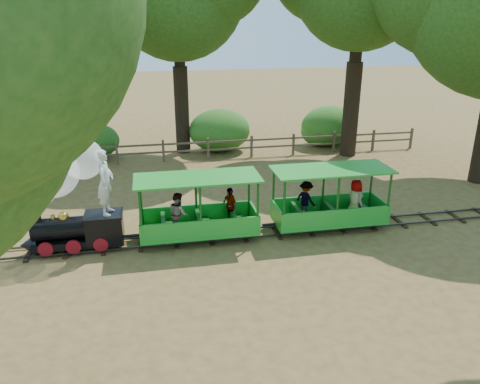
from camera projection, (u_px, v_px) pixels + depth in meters
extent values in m
plane|color=olive|center=(276.00, 233.00, 14.06)|extent=(90.00, 90.00, 0.00)
cube|color=#3F3D3A|center=(279.00, 235.00, 13.75)|extent=(22.00, 0.05, 0.05)
cube|color=#3F3D3A|center=(274.00, 226.00, 14.30)|extent=(22.00, 0.05, 0.05)
cube|color=#382314|center=(276.00, 232.00, 14.05)|extent=(0.12, 1.00, 0.05)
cube|color=#382314|center=(105.00, 247.00, 13.14)|extent=(0.12, 1.00, 0.05)
cube|color=#382314|center=(427.00, 219.00, 14.95)|extent=(0.12, 1.00, 0.05)
cube|color=black|center=(80.00, 240.00, 12.93)|extent=(2.41, 0.77, 0.20)
cylinder|color=black|center=(63.00, 228.00, 12.72)|extent=(1.53, 0.61, 0.61)
cylinder|color=black|center=(37.00, 211.00, 12.42)|extent=(0.17, 0.17, 0.48)
sphere|color=gold|center=(64.00, 217.00, 12.61)|extent=(0.28, 0.28, 0.28)
cylinder|color=gold|center=(53.00, 217.00, 12.55)|extent=(0.11, 0.11, 0.11)
cube|color=black|center=(105.00, 225.00, 12.92)|extent=(0.98, 0.77, 0.60)
cube|color=black|center=(103.00, 214.00, 12.80)|extent=(1.04, 0.83, 0.04)
cone|color=black|center=(29.00, 245.00, 12.70)|extent=(0.49, 0.70, 0.70)
cylinder|color=gold|center=(31.00, 227.00, 12.53)|extent=(0.11, 0.15, 0.15)
cylinder|color=maroon|center=(46.00, 249.00, 12.42)|extent=(0.39, 0.07, 0.39)
cylinder|color=maroon|center=(51.00, 237.00, 13.14)|extent=(0.39, 0.07, 0.39)
cylinder|color=maroon|center=(73.00, 247.00, 12.55)|extent=(0.39, 0.07, 0.39)
cylinder|color=maroon|center=(77.00, 234.00, 13.27)|extent=(0.39, 0.07, 0.39)
cylinder|color=maroon|center=(101.00, 245.00, 12.68)|extent=(0.39, 0.07, 0.39)
cylinder|color=maroon|center=(103.00, 232.00, 13.40)|extent=(0.39, 0.07, 0.39)
sphere|color=white|center=(38.00, 188.00, 12.26)|extent=(0.98, 0.98, 0.98)
sphere|color=white|center=(54.00, 173.00, 12.25)|extent=(1.31, 1.31, 1.31)
sphere|color=white|center=(83.00, 159.00, 12.32)|extent=(1.09, 1.09, 1.09)
imported|color=silver|center=(105.00, 182.00, 12.49)|extent=(0.56, 0.74, 1.81)
cube|color=green|center=(199.00, 230.00, 13.52)|extent=(3.35, 1.28, 0.10)
cube|color=#124F16|center=(199.00, 233.00, 13.57)|extent=(3.02, 0.49, 0.14)
cube|color=green|center=(201.00, 229.00, 12.87)|extent=(3.35, 0.06, 0.49)
cube|color=green|center=(197.00, 212.00, 13.97)|extent=(3.35, 0.06, 0.49)
cube|color=green|center=(197.00, 178.00, 12.97)|extent=(3.50, 1.43, 0.05)
cylinder|color=#124F16|center=(141.00, 217.00, 12.42)|extent=(0.07, 0.07, 1.58)
cylinder|color=#124F16|center=(141.00, 201.00, 13.49)|extent=(0.07, 0.07, 1.58)
cylinder|color=#124F16|center=(258.00, 208.00, 13.00)|extent=(0.07, 0.07, 1.58)
cylinder|color=#124F16|center=(249.00, 193.00, 14.07)|extent=(0.07, 0.07, 1.58)
cube|color=#124F16|center=(164.00, 225.00, 13.25)|extent=(0.12, 1.08, 0.39)
cube|color=#124F16|center=(199.00, 222.00, 13.44)|extent=(0.12, 1.08, 0.39)
cube|color=#124F16|center=(233.00, 219.00, 13.62)|extent=(0.12, 1.08, 0.39)
cylinder|color=black|center=(162.00, 240.00, 13.05)|extent=(0.28, 0.06, 0.28)
cylinder|color=black|center=(161.00, 230.00, 13.67)|extent=(0.28, 0.06, 0.28)
cylinder|color=black|center=(238.00, 234.00, 13.44)|extent=(0.28, 0.06, 0.28)
cylinder|color=black|center=(233.00, 224.00, 14.05)|extent=(0.28, 0.06, 0.28)
imported|color=gray|center=(178.00, 214.00, 12.92)|extent=(0.65, 0.73, 1.24)
imported|color=gray|center=(230.00, 205.00, 13.67)|extent=(0.51, 0.70, 1.10)
cube|color=green|center=(328.00, 219.00, 14.24)|extent=(3.35, 1.28, 0.10)
cube|color=#124F16|center=(328.00, 222.00, 14.28)|extent=(3.02, 0.49, 0.14)
cube|color=green|center=(337.00, 218.00, 13.58)|extent=(3.35, 0.06, 0.49)
cube|color=green|center=(322.00, 203.00, 14.69)|extent=(3.35, 0.06, 0.49)
cube|color=green|center=(332.00, 170.00, 13.68)|extent=(3.50, 1.43, 0.05)
cylinder|color=#124F16|center=(284.00, 206.00, 13.14)|extent=(0.07, 0.07, 1.58)
cylinder|color=#124F16|center=(273.00, 192.00, 14.20)|extent=(0.07, 0.07, 1.58)
cylinder|color=#124F16|center=(389.00, 198.00, 13.71)|extent=(0.07, 0.07, 1.58)
cylinder|color=#124F16|center=(371.00, 185.00, 14.78)|extent=(0.07, 0.07, 1.58)
cube|color=#124F16|center=(297.00, 214.00, 13.97)|extent=(0.12, 1.08, 0.39)
cube|color=#124F16|center=(329.00, 211.00, 14.15)|extent=(0.12, 1.08, 0.39)
cube|color=#124F16|center=(360.00, 209.00, 14.33)|extent=(0.12, 1.08, 0.39)
cylinder|color=black|center=(298.00, 229.00, 13.76)|extent=(0.28, 0.06, 0.28)
cylinder|color=black|center=(291.00, 220.00, 14.38)|extent=(0.28, 0.06, 0.28)
cylinder|color=black|center=(366.00, 223.00, 14.15)|extent=(0.28, 0.06, 0.28)
cylinder|color=black|center=(356.00, 214.00, 14.77)|extent=(0.28, 0.06, 0.28)
imported|color=gray|center=(306.00, 199.00, 14.10)|extent=(0.73, 0.84, 1.13)
imported|color=gray|center=(355.00, 200.00, 13.88)|extent=(0.53, 0.69, 1.25)
cylinder|color=#2D2116|center=(15.00, 142.00, 17.42)|extent=(0.70, 0.70, 3.40)
cylinder|color=#2D2116|center=(2.00, 68.00, 16.48)|extent=(0.52, 0.53, 1.94)
cylinder|color=#2D2116|center=(182.00, 110.00, 21.71)|extent=(0.66, 0.66, 3.98)
cylinder|color=#2D2116|center=(179.00, 40.00, 20.60)|extent=(0.50, 0.50, 2.27)
cylinder|color=#2D2116|center=(351.00, 110.00, 21.19)|extent=(0.72, 0.72, 4.21)
cylinder|color=#2D2116|center=(358.00, 33.00, 20.01)|extent=(0.54, 0.54, 2.41)
cube|color=brown|center=(19.00, 159.00, 19.59)|extent=(0.10, 0.10, 1.00)
cube|color=brown|center=(69.00, 156.00, 19.95)|extent=(0.10, 0.10, 1.00)
cube|color=brown|center=(117.00, 153.00, 20.32)|extent=(0.10, 0.10, 1.00)
cube|color=brown|center=(163.00, 151.00, 20.68)|extent=(0.10, 0.10, 1.00)
cube|color=brown|center=(208.00, 149.00, 21.04)|extent=(0.10, 0.10, 1.00)
cube|color=brown|center=(252.00, 146.00, 21.40)|extent=(0.10, 0.10, 1.00)
cube|color=brown|center=(293.00, 144.00, 21.76)|extent=(0.10, 0.10, 1.00)
cube|color=brown|center=(334.00, 142.00, 22.12)|extent=(0.10, 0.10, 1.00)
cube|color=brown|center=(373.00, 140.00, 22.48)|extent=(0.10, 0.10, 1.00)
cube|color=brown|center=(411.00, 138.00, 22.85)|extent=(0.10, 0.10, 1.00)
cube|color=brown|center=(230.00, 141.00, 21.11)|extent=(18.00, 0.06, 0.08)
cube|color=brown|center=(230.00, 149.00, 21.24)|extent=(18.00, 0.06, 0.08)
ellipsoid|color=#2D6B1E|center=(94.00, 141.00, 21.22)|extent=(2.27, 1.74, 1.57)
ellipsoid|color=#2D6B1E|center=(220.00, 130.00, 22.18)|extent=(2.91, 2.24, 2.01)
ellipsoid|color=#2D6B1E|center=(322.00, 131.00, 23.21)|extent=(2.11, 1.62, 1.46)
ellipsoid|color=#2D6B1E|center=(330.00, 126.00, 23.19)|extent=(2.86, 2.20, 1.98)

